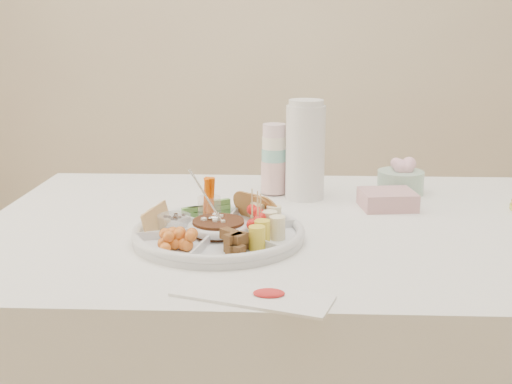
{
  "coord_description": "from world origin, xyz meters",
  "views": [
    {
      "loc": [
        -0.03,
        -1.5,
        1.22
      ],
      "look_at": [
        -0.09,
        -0.04,
        0.84
      ],
      "focal_mm": 45.0,
      "sensor_mm": 36.0,
      "label": 1
    }
  ],
  "objects": [
    {
      "name": "wall_back",
      "position": [
        0.0,
        2.0,
        1.35
      ],
      "size": [
        4.0,
        0.02,
        2.7
      ],
      "primitive_type": "cube",
      "color": "beige",
      "rests_on": "ground"
    },
    {
      "name": "bean_dip",
      "position": [
        -0.17,
        -0.14,
        0.79
      ],
      "size": [
        0.15,
        0.15,
        0.04
      ],
      "primitive_type": "cylinder",
      "rotation": [
        0.0,
        0.0,
        0.31
      ],
      "color": "#492911",
      "rests_on": "party_tray"
    },
    {
      "name": "party_tray",
      "position": [
        -0.17,
        -0.14,
        0.78
      ],
      "size": [
        0.48,
        0.48,
        0.04
      ],
      "primitive_type": "cylinder",
      "rotation": [
        0.0,
        0.0,
        0.31
      ],
      "color": "silver",
      "rests_on": "dining_table"
    },
    {
      "name": "carrot_cucumber",
      "position": [
        -0.21,
        -0.01,
        0.82
      ],
      "size": [
        0.14,
        0.14,
        0.1
      ],
      "primitive_type": null,
      "rotation": [
        0.0,
        0.0,
        0.31
      ],
      "color": "#E45600",
      "rests_on": "party_tray"
    },
    {
      "name": "dining_table",
      "position": [
        0.0,
        0.0,
        0.38
      ],
      "size": [
        1.52,
        1.02,
        0.76
      ],
      "primitive_type": "cube",
      "color": "white",
      "rests_on": "floor"
    },
    {
      "name": "placemat",
      "position": [
        -0.08,
        -0.45,
        0.76
      ],
      "size": [
        0.3,
        0.18,
        0.01
      ],
      "primitive_type": "cube",
      "rotation": [
        0.0,
        0.0,
        -0.32
      ],
      "color": "white",
      "rests_on": "dining_table"
    },
    {
      "name": "thermos",
      "position": [
        0.04,
        0.23,
        0.9
      ],
      "size": [
        0.11,
        0.11,
        0.28
      ],
      "primitive_type": "cylinder",
      "rotation": [
        0.0,
        0.0,
        -0.03
      ],
      "color": "white",
      "rests_on": "dining_table"
    },
    {
      "name": "banana_tomato",
      "position": [
        -0.04,
        -0.17,
        0.82
      ],
      "size": [
        0.14,
        0.14,
        0.09
      ],
      "primitive_type": null,
      "rotation": [
        0.0,
        0.0,
        0.31
      ],
      "color": "#D1B457",
      "rests_on": "party_tray"
    },
    {
      "name": "cherries",
      "position": [
        -0.26,
        -0.23,
        0.79
      ],
      "size": [
        0.14,
        0.14,
        0.04
      ],
      "primitive_type": null,
      "rotation": [
        0.0,
        0.0,
        0.31
      ],
      "color": "orange",
      "rests_on": "party_tray"
    },
    {
      "name": "tortillas",
      "position": [
        -0.08,
        -0.04,
        0.8
      ],
      "size": [
        0.13,
        0.13,
        0.06
      ],
      "primitive_type": null,
      "rotation": [
        0.0,
        0.0,
        0.31
      ],
      "color": "#B36F35",
      "rests_on": "party_tray"
    },
    {
      "name": "pita_raisins",
      "position": [
        -0.3,
        -0.11,
        0.8
      ],
      "size": [
        0.13,
        0.13,
        0.06
      ],
      "primitive_type": null,
      "rotation": [
        0.0,
        0.0,
        0.31
      ],
      "color": "tan",
      "rests_on": "party_tray"
    },
    {
      "name": "granola_chunks",
      "position": [
        -0.13,
        -0.26,
        0.79
      ],
      "size": [
        0.12,
        0.12,
        0.04
      ],
      "primitive_type": null,
      "rotation": [
        0.0,
        0.0,
        0.31
      ],
      "color": "#512C12",
      "rests_on": "party_tray"
    },
    {
      "name": "napkin_stack",
      "position": [
        0.25,
        0.14,
        0.78
      ],
      "size": [
        0.15,
        0.14,
        0.05
      ],
      "primitive_type": "cube",
      "rotation": [
        0.0,
        0.0,
        0.13
      ],
      "color": "#CB969C",
      "rests_on": "dining_table"
    },
    {
      "name": "cup_stack",
      "position": [
        -0.05,
        0.28,
        0.86
      ],
      "size": [
        0.09,
        0.09,
        0.2
      ],
      "primitive_type": "cylinder",
      "rotation": [
        0.0,
        0.0,
        -0.37
      ],
      "color": "#C4E7BA",
      "rests_on": "dining_table"
    },
    {
      "name": "flower_bowl",
      "position": [
        0.31,
        0.3,
        0.81
      ],
      "size": [
        0.15,
        0.15,
        0.1
      ],
      "primitive_type": "cylinder",
      "rotation": [
        0.0,
        0.0,
        0.19
      ],
      "color": "#B8CBBE",
      "rests_on": "dining_table"
    }
  ]
}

